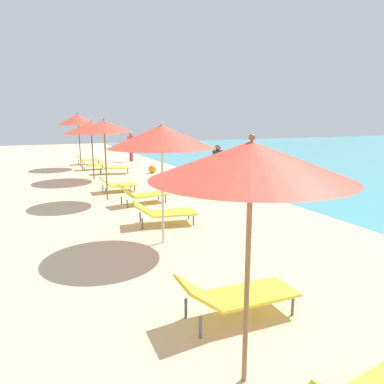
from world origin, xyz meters
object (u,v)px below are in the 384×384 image
Objects in this scene: lounger_second_shoreside at (236,294)px; umbrella_fifth at (91,128)px; umbrella_fourth at (104,127)px; umbrella_farthest at (78,120)px; lounger_farthest_inland at (93,165)px; lounger_farthest_shoreside at (87,159)px; lounger_third_shoreside at (164,212)px; lounger_fourth_shoreside at (117,184)px; person_walking_far at (218,161)px; beach_ball at (152,169)px; lounger_fourth_inland at (142,194)px; lounger_fifth_shoreside at (113,167)px; umbrella_third at (162,137)px; umbrella_second at (251,161)px; person_walking_near at (131,144)px.

umbrella_fifth is at bearing 91.50° from lounger_second_shoreside.
umbrella_fourth is (-0.13, 7.59, 1.97)m from lounger_second_shoreside.
umbrella_farthest is 2.22× the size of lounger_farthest_inland.
umbrella_fourth is at bearing -86.70° from lounger_farthest_shoreside.
lounger_third_shoreside is at bearing -82.19° from lounger_farthest_shoreside.
lounger_second_shoreside is 1.19× the size of lounger_farthest_shoreside.
lounger_fourth_shoreside is at bearing -87.40° from umbrella_farthest.
lounger_farthest_inland is at bearing -136.11° from person_walking_far.
lounger_farthest_shoreside is 9.55m from person_walking_far.
lounger_fourth_shoreside is 0.93× the size of lounger_farthest_shoreside.
person_walking_far is 4.44m from beach_ball.
lounger_second_shoreside is 4.40m from lounger_third_shoreside.
lounger_fourth_inland reaches higher than lounger_farthest_inland.
lounger_fourth_shoreside is at bearing -93.97° from lounger_farthest_inland.
lounger_fifth_shoreside reaches higher than lounger_farthest_inland.
lounger_fourth_inland is 0.99× the size of lounger_fifth_shoreside.
lounger_farthest_inland is (-0.09, -2.30, -0.05)m from lounger_farthest_shoreside.
umbrella_third reaches higher than lounger_farthest_shoreside.
umbrella_third reaches higher than lounger_farthest_inland.
person_walking_far is at bearing -73.70° from beach_ball.
beach_ball is (-1.23, 4.20, -0.76)m from person_walking_far.
umbrella_second is 6.44× the size of beach_ball.
lounger_fourth_shoreside is at bearing -87.20° from lounger_fifth_shoreside.
person_walking_far is (4.72, 9.29, -1.23)m from umbrella_second.
umbrella_second is 5.80m from lounger_third_shoreside.
lounger_farthest_shoreside is at bearing -9.86° from person_walking_near.
lounger_second_shoreside is 9.30m from person_walking_far.
person_walking_far is (4.07, 5.16, -1.24)m from umbrella_third.
umbrella_farthest is at bearing 88.12° from umbrella_fourth.
lounger_farthest_shoreside reaches higher than lounger_fourth_shoreside.
person_walking_near is at bearing 89.65° from lounger_third_shoreside.
umbrella_second is 1.90× the size of lounger_farthest_inland.
umbrella_farthest is at bearing 87.77° from umbrella_second.
lounger_farthest_shoreside reaches higher than lounger_farthest_inland.
umbrella_second is 14.08m from beach_ball.
lounger_second_shoreside is 4.27× the size of beach_ball.
umbrella_third is 1.84× the size of lounger_farthest_shoreside.
umbrella_second is 16.00m from lounger_farthest_inland.
umbrella_second is at bearing -90.61° from lounger_third_shoreside.
person_walking_near reaches higher than lounger_fourth_shoreside.
umbrella_second is 0.98× the size of umbrella_third.
umbrella_second is at bearing -104.50° from beach_ball.
umbrella_fourth is (0.39, 8.61, 0.12)m from umbrella_second.
umbrella_fourth is 6.76× the size of beach_ball.
umbrella_fifth is (-0.46, 7.45, 1.84)m from lounger_third_shoreside.
lounger_farthest_inland is at bearing 84.32° from lounger_fourth_inland.
umbrella_fifth reaches higher than beach_ball.
lounger_second_shoreside is at bearing -92.38° from umbrella_third.
lounger_second_shoreside is at bearing -11.96° from person_walking_far.
umbrella_third is 6.02m from lounger_fourth_shoreside.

